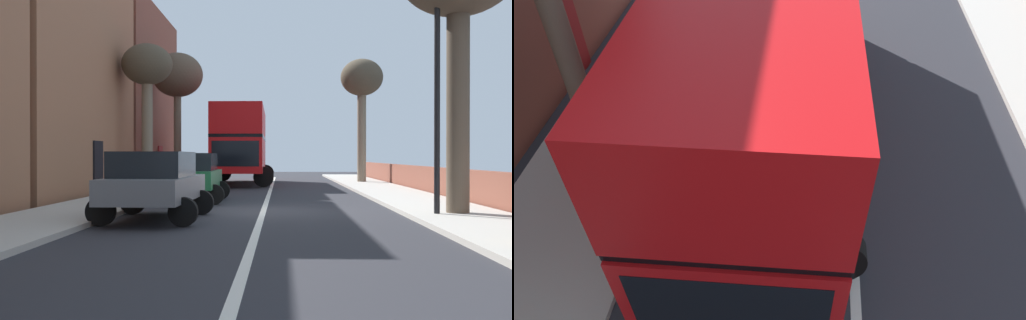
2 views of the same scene
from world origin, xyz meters
TOP-DOWN VIEW (x-y plane):
  - double_decker_bus at (-1.70, 16.26)m, footprint 3.65×10.17m

SIDE VIEW (x-z plane):
  - double_decker_bus at x=-1.70m, z-range 0.32..4.38m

